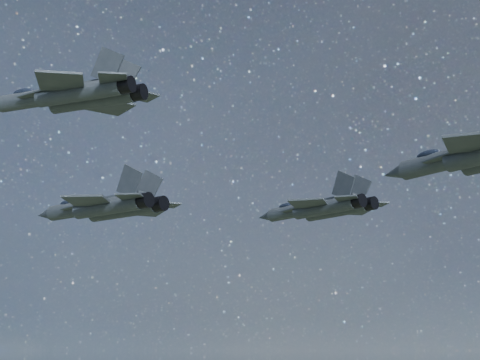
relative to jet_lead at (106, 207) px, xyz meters
The scene contains 3 objects.
jet_lead is the anchor object (origin of this frame).
jet_left 28.50m from the jet_lead, 61.73° to the left, with size 20.36×13.87×5.12m.
jet_right 26.63m from the jet_lead, 51.54° to the right, with size 15.28×10.52×3.83m.
Camera 1 is at (41.46, -58.21, 135.43)m, focal length 55.00 mm.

